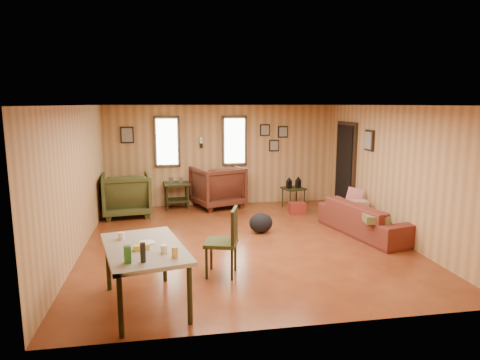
% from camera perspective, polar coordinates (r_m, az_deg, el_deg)
% --- Properties ---
extents(room, '(5.54, 6.04, 2.44)m').
position_cam_1_polar(room, '(7.70, 1.40, 1.01)').
color(room, brown).
rests_on(room, ground).
extents(sofa, '(1.04, 2.17, 0.82)m').
position_cam_1_polar(sofa, '(8.37, 16.60, -4.25)').
color(sofa, maroon).
rests_on(sofa, ground).
extents(recliner_brown, '(1.32, 1.28, 1.08)m').
position_cam_1_polar(recliner_brown, '(10.15, -3.05, -0.59)').
color(recliner_brown, '#4D2317').
rests_on(recliner_brown, ground).
extents(recliner_green, '(1.12, 1.06, 1.04)m').
position_cam_1_polar(recliner_green, '(9.65, -14.93, -1.60)').
color(recliner_green, '#363B1B').
rests_on(recliner_green, ground).
extents(end_table, '(0.62, 0.57, 0.74)m').
position_cam_1_polar(end_table, '(10.14, -8.45, -1.43)').
color(end_table, black).
rests_on(end_table, ground).
extents(side_table, '(0.56, 0.56, 0.75)m').
position_cam_1_polar(side_table, '(10.08, 7.15, -0.90)').
color(side_table, black).
rests_on(side_table, ground).
extents(cooler, '(0.37, 0.27, 0.25)m').
position_cam_1_polar(cooler, '(9.66, 7.62, -3.73)').
color(cooler, maroon).
rests_on(cooler, ground).
extents(backpack, '(0.54, 0.49, 0.39)m').
position_cam_1_polar(backpack, '(8.17, 2.80, -5.74)').
color(backpack, black).
rests_on(backpack, ground).
extents(sofa_pillows, '(0.68, 1.75, 0.35)m').
position_cam_1_polar(sofa_pillows, '(8.35, 16.38, -3.62)').
color(sofa_pillows, brown).
rests_on(sofa_pillows, sofa).
extents(dining_table, '(1.18, 1.63, 0.96)m').
position_cam_1_polar(dining_table, '(5.28, -12.63, -9.37)').
color(dining_table, gray).
rests_on(dining_table, ground).
extents(dining_chair, '(0.55, 0.55, 0.98)m').
position_cam_1_polar(dining_chair, '(6.11, -1.83, -7.73)').
color(dining_chair, '#363B1B').
rests_on(dining_chair, ground).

